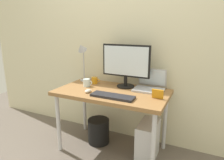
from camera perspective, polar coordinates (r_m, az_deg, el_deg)
ground_plane at (r=2.52m, az=0.00°, el=-18.70°), size 6.00×6.00×0.00m
back_wall at (r=2.46m, az=3.97°, el=12.65°), size 4.40×0.04×2.60m
desk at (r=2.23m, az=0.00°, el=-4.74°), size 1.20×0.66×0.72m
monitor at (r=2.29m, az=3.89°, el=4.72°), size 0.56×0.20×0.48m
laptop at (r=2.27m, az=10.63°, el=-1.25°), size 0.32×0.28×0.23m
desk_lamp at (r=2.54m, az=-8.40°, el=7.35°), size 0.11×0.16×0.49m
keyboard at (r=2.00m, az=0.15°, el=-4.56°), size 0.44×0.14×0.02m
mouse at (r=2.16m, az=-6.75°, el=-3.04°), size 0.06×0.09×0.03m
coffee_mug at (r=2.48m, az=-4.88°, el=-0.10°), size 0.11×0.07×0.08m
glass_cup at (r=2.37m, az=-7.10°, el=-0.74°), size 0.11×0.08×0.09m
photo_frame at (r=2.00m, az=12.70°, el=-3.82°), size 0.11×0.03×0.09m
computer_tower at (r=2.29m, az=10.02°, el=-16.49°), size 0.18×0.36×0.42m
wastebasket at (r=2.57m, az=-3.79°, el=-14.07°), size 0.26×0.26×0.30m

